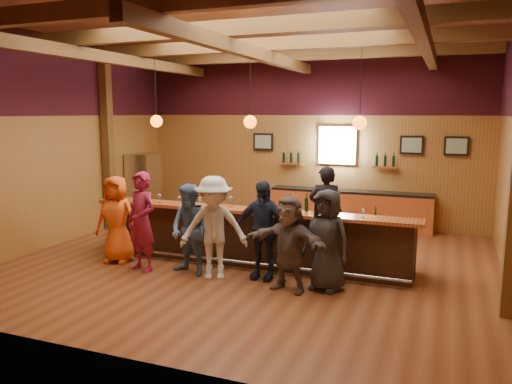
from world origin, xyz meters
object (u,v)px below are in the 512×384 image
at_px(customer_brown, 289,243).
at_px(bartender, 325,212).
at_px(customer_redvest, 142,221).
at_px(customer_orange, 117,219).
at_px(customer_dark, 327,240).
at_px(ice_bucket, 265,203).
at_px(stainless_fridge, 144,187).
at_px(back_bar_cabinet, 350,209).
at_px(customer_white, 214,228).
at_px(bottle_a, 290,204).
at_px(bar_counter, 254,235).
at_px(customer_navy, 262,230).
at_px(customer_denim, 190,230).

relative_size(customer_brown, bartender, 0.86).
bearing_deg(customer_redvest, customer_orange, 177.43).
bearing_deg(customer_dark, ice_bucket, 166.47).
distance_m(stainless_fridge, customer_orange, 3.77).
bearing_deg(back_bar_cabinet, ice_bucket, -102.93).
height_order(customer_redvest, customer_dark, customer_redvest).
relative_size(customer_white, customer_dark, 1.08).
relative_size(customer_brown, bottle_a, 5.11).
relative_size(stainless_fridge, customer_brown, 1.14).
bearing_deg(customer_orange, bartender, 17.70).
height_order(bar_counter, back_bar_cabinet, bar_counter).
relative_size(stainless_fridge, ice_bucket, 7.83).
bearing_deg(stainless_fridge, customer_brown, -35.51).
height_order(bar_counter, customer_white, customer_white).
relative_size(back_bar_cabinet, customer_orange, 2.38).
xyz_separation_m(customer_navy, customer_brown, (0.61, -0.41, -0.08)).
xyz_separation_m(customer_brown, ice_bucket, (-0.79, 1.02, 0.44)).
xyz_separation_m(customer_orange, bartender, (3.68, 1.77, 0.08)).
distance_m(customer_navy, customer_dark, 1.18).
xyz_separation_m(bar_counter, customer_redvest, (-1.72, -1.21, 0.39)).
relative_size(stainless_fridge, customer_white, 1.00).
height_order(customer_orange, bottle_a, customer_orange).
height_order(back_bar_cabinet, customer_white, customer_white).
xyz_separation_m(bar_counter, customer_white, (-0.29, -1.16, 0.38)).
bearing_deg(bar_counter, customer_redvest, -144.87).
bearing_deg(back_bar_cabinet, customer_denim, -112.75).
distance_m(customer_white, customer_brown, 1.40).
distance_m(back_bar_cabinet, bartender, 2.78).
height_order(customer_redvest, customer_denim, customer_redvest).
distance_m(bar_counter, customer_redvest, 2.14).
height_order(bartender, ice_bucket, bartender).
distance_m(customer_denim, customer_brown, 1.88).
xyz_separation_m(customer_orange, customer_white, (2.18, -0.22, 0.06)).
xyz_separation_m(customer_brown, bottle_a, (-0.32, 1.10, 0.44)).
height_order(customer_brown, bottle_a, customer_brown).
xyz_separation_m(back_bar_cabinet, customer_brown, (-0.08, -4.84, 0.31)).
height_order(customer_navy, customer_dark, customer_navy).
height_order(customer_navy, ice_bucket, customer_navy).
bearing_deg(customer_white, back_bar_cabinet, 50.78).
height_order(customer_dark, ice_bucket, customer_dark).
relative_size(customer_dark, ice_bucket, 7.25).
bearing_deg(customer_brown, back_bar_cabinet, 101.76).
relative_size(stainless_fridge, bartender, 0.98).
bearing_deg(stainless_fridge, customer_denim, -46.84).
xyz_separation_m(customer_orange, customer_denim, (1.70, -0.17, -0.03)).
bearing_deg(customer_redvest, bottle_a, 39.69).
distance_m(customer_brown, bottle_a, 1.23).
bearing_deg(ice_bucket, bottle_a, 8.85).
height_order(ice_bucket, bottle_a, bottle_a).
bearing_deg(customer_navy, customer_dark, -4.85).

